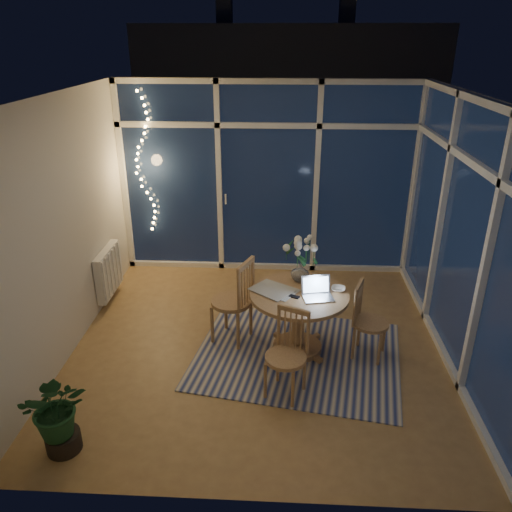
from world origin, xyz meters
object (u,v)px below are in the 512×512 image
(laptop, at_px, (319,289))
(flower_vase, at_px, (300,272))
(dining_table, at_px, (298,322))
(chair_right, at_px, (371,321))
(potted_plant, at_px, (58,412))
(chair_front, at_px, (286,356))
(chair_left, at_px, (231,300))

(laptop, xyz_separation_m, flower_vase, (-0.17, 0.39, -0.00))
(dining_table, height_order, flower_vase, flower_vase)
(chair_right, xyz_separation_m, potted_plant, (-2.67, -1.43, -0.04))
(chair_right, height_order, laptop, laptop)
(chair_front, height_order, laptop, laptop)
(chair_left, relative_size, chair_right, 1.18)
(chair_right, bearing_deg, laptop, 113.72)
(chair_right, relative_size, chair_front, 0.97)
(dining_table, bearing_deg, chair_right, -5.05)
(flower_vase, bearing_deg, chair_front, -98.04)
(laptop, distance_m, potted_plant, 2.57)
(chair_right, relative_size, potted_plant, 1.11)
(chair_left, relative_size, flower_vase, 4.73)
(laptop, bearing_deg, chair_left, 151.47)
(chair_right, height_order, potted_plant, chair_right)
(chair_right, bearing_deg, chair_left, 100.74)
(chair_right, bearing_deg, chair_front, 147.25)
(chair_left, distance_m, potted_plant, 2.07)
(potted_plant, bearing_deg, chair_front, 23.31)
(chair_front, distance_m, flower_vase, 1.08)
(chair_front, bearing_deg, chair_left, 147.14)
(chair_left, bearing_deg, flower_vase, 120.65)
(chair_front, relative_size, flower_vase, 4.13)
(flower_vase, bearing_deg, laptop, -65.76)
(chair_front, bearing_deg, chair_right, 61.30)
(chair_left, xyz_separation_m, laptop, (0.90, -0.27, 0.30))
(chair_left, xyz_separation_m, potted_plant, (-1.21, -1.67, -0.12))
(potted_plant, bearing_deg, chair_right, 28.27)
(chair_right, xyz_separation_m, laptop, (-0.55, -0.04, 0.38))
(chair_left, distance_m, chair_front, 1.07)
(potted_plant, bearing_deg, dining_table, 37.84)
(chair_front, bearing_deg, laptop, 87.27)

